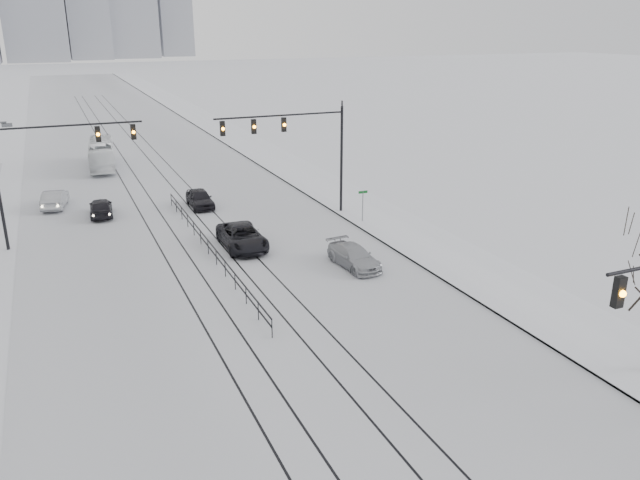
{
  "coord_description": "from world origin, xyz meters",
  "views": [
    {
      "loc": [
        -8.13,
        -6.21,
        13.58
      ],
      "look_at": [
        3.8,
        21.27,
        3.2
      ],
      "focal_mm": 35.0,
      "sensor_mm": 36.0,
      "label": 1
    }
  ],
  "objects_px": {
    "sedan_sb_outer": "(55,199)",
    "box_truck": "(102,154)",
    "sedan_nb_right": "(354,257)",
    "sedan_sb_inner": "(101,207)",
    "sedan_nb_far": "(200,199)",
    "sedan_nb_front": "(242,237)"
  },
  "relations": [
    {
      "from": "sedan_sb_outer",
      "to": "sedan_nb_right",
      "type": "xyz_separation_m",
      "value": [
        15.82,
        -20.6,
        -0.07
      ]
    },
    {
      "from": "sedan_nb_far",
      "to": "box_truck",
      "type": "bearing_deg",
      "value": 107.15
    },
    {
      "from": "sedan_sb_inner",
      "to": "box_truck",
      "type": "height_order",
      "value": "box_truck"
    },
    {
      "from": "sedan_sb_inner",
      "to": "sedan_sb_outer",
      "type": "height_order",
      "value": "sedan_sb_outer"
    },
    {
      "from": "sedan_sb_inner",
      "to": "sedan_nb_right",
      "type": "relative_size",
      "value": 0.93
    },
    {
      "from": "sedan_sb_outer",
      "to": "sedan_sb_inner",
      "type": "bearing_deg",
      "value": 139.56
    },
    {
      "from": "sedan_nb_front",
      "to": "box_truck",
      "type": "relative_size",
      "value": 0.54
    },
    {
      "from": "sedan_sb_outer",
      "to": "box_truck",
      "type": "relative_size",
      "value": 0.44
    },
    {
      "from": "sedan_sb_outer",
      "to": "sedan_nb_far",
      "type": "height_order",
      "value": "sedan_sb_outer"
    },
    {
      "from": "box_truck",
      "to": "sedan_sb_outer",
      "type": "bearing_deg",
      "value": 75.54
    },
    {
      "from": "sedan_nb_far",
      "to": "box_truck",
      "type": "xyz_separation_m",
      "value": [
        -5.64,
        17.9,
        0.66
      ]
    },
    {
      "from": "sedan_nb_far",
      "to": "box_truck",
      "type": "height_order",
      "value": "box_truck"
    },
    {
      "from": "sedan_sb_inner",
      "to": "sedan_nb_far",
      "type": "height_order",
      "value": "sedan_nb_far"
    },
    {
      "from": "sedan_nb_right",
      "to": "sedan_nb_far",
      "type": "height_order",
      "value": "sedan_nb_far"
    },
    {
      "from": "sedan_sb_outer",
      "to": "sedan_nb_far",
      "type": "xyz_separation_m",
      "value": [
        10.43,
        -4.37,
        -0.0
      ]
    },
    {
      "from": "sedan_sb_outer",
      "to": "sedan_nb_right",
      "type": "height_order",
      "value": "sedan_sb_outer"
    },
    {
      "from": "sedan_nb_front",
      "to": "sedan_nb_right",
      "type": "distance_m",
      "value": 7.73
    },
    {
      "from": "sedan_sb_outer",
      "to": "box_truck",
      "type": "xyz_separation_m",
      "value": [
        4.79,
        13.53,
        0.66
      ]
    },
    {
      "from": "sedan_sb_inner",
      "to": "sedan_nb_far",
      "type": "xyz_separation_m",
      "value": [
        7.34,
        -0.51,
        0.02
      ]
    },
    {
      "from": "sedan_nb_right",
      "to": "sedan_nb_front",
      "type": "bearing_deg",
      "value": 126.53
    },
    {
      "from": "sedan_nb_right",
      "to": "sedan_sb_outer",
      "type": "bearing_deg",
      "value": 122.97
    },
    {
      "from": "sedan_sb_outer",
      "to": "box_truck",
      "type": "height_order",
      "value": "box_truck"
    }
  ]
}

